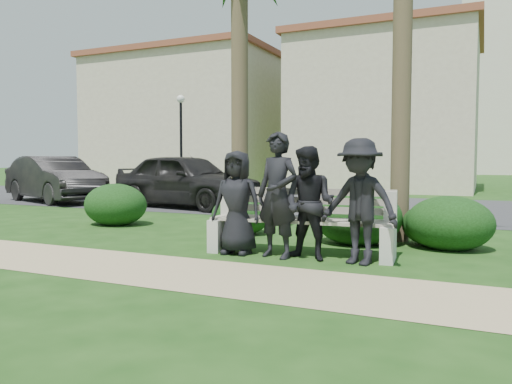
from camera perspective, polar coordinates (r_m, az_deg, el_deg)
ground at (r=7.82m, az=-1.14°, el=-6.52°), size 160.00×160.00×0.00m
footpath at (r=6.28m, az=-8.38°, el=-9.08°), size 30.00×1.60×0.01m
asphalt_street at (r=15.37m, az=11.92°, el=-1.60°), size 160.00×8.00×0.01m
stucco_bldg_left at (r=29.37m, az=-7.08°, el=8.05°), size 10.40×8.40×7.30m
stucco_bldg_right at (r=25.42m, az=14.81°, el=8.66°), size 8.40×8.40×7.30m
street_lamp at (r=22.66m, az=-8.57°, el=7.54°), size 0.36×0.36×4.29m
park_bench at (r=7.31m, az=5.13°, el=-3.89°), size 2.73×0.83×0.94m
man_a at (r=7.33m, az=-2.18°, el=-1.20°), size 0.77×0.53×1.52m
man_b at (r=7.04m, az=2.48°, el=-0.35°), size 0.73×0.56×1.78m
man_c at (r=6.90m, az=6.12°, el=-1.29°), size 0.86×0.73×1.58m
man_d at (r=6.72m, az=11.75°, el=-1.09°), size 1.20×0.86×1.67m
hedge_a at (r=11.08m, az=-15.77°, el=-1.28°), size 1.40×1.16×0.92m
hedge_c at (r=9.37m, az=-1.78°, el=-2.54°), size 1.14×0.94×0.74m
hedge_d at (r=8.39m, az=11.50°, el=-2.60°), size 1.47×1.21×0.96m
hedge_e at (r=8.55m, az=20.03°, el=-3.40°), size 1.12×0.93×0.73m
hedge_f at (r=8.30m, az=21.25°, el=-3.18°), size 1.32×1.09×0.86m
car_a at (r=14.77m, az=-7.98°, el=1.34°), size 4.95×2.72×1.60m
car_b at (r=17.86m, az=-22.01°, el=1.37°), size 4.88×3.07×1.52m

